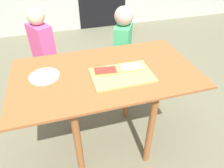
# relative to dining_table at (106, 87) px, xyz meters

# --- Properties ---
(ground_plane) EXTENTS (16.00, 16.00, 0.00)m
(ground_plane) POSITION_rel_dining_table_xyz_m (0.00, 0.00, -0.64)
(ground_plane) COLOR #69664E
(dining_table) EXTENTS (1.28, 0.71, 0.77)m
(dining_table) POSITION_rel_dining_table_xyz_m (0.00, 0.00, 0.00)
(dining_table) COLOR brown
(dining_table) RESTS_ON ground
(cutting_board) EXTENTS (0.41, 0.26, 0.01)m
(cutting_board) POSITION_rel_dining_table_xyz_m (0.10, -0.08, 0.14)
(cutting_board) COLOR tan
(cutting_board) RESTS_ON dining_table
(pizza_slice_far_left) EXTENTS (0.18, 0.11, 0.01)m
(pizza_slice_far_left) POSITION_rel_dining_table_xyz_m (-0.01, -0.02, 0.15)
(pizza_slice_far_left) COLOR #E4B74A
(pizza_slice_far_left) RESTS_ON cutting_board
(pizza_slice_far_right) EXTENTS (0.17, 0.11, 0.01)m
(pizza_slice_far_right) POSITION_rel_dining_table_xyz_m (0.18, -0.02, 0.15)
(pizza_slice_far_right) COLOR #E4B74A
(pizza_slice_far_right) RESTS_ON cutting_board
(plate_white_left) EXTENTS (0.20, 0.20, 0.01)m
(plate_white_left) POSITION_rel_dining_table_xyz_m (-0.41, 0.06, 0.13)
(plate_white_left) COLOR white
(plate_white_left) RESTS_ON dining_table
(child_left) EXTENTS (0.24, 0.28, 1.03)m
(child_left) POSITION_rel_dining_table_xyz_m (-0.43, 0.74, -0.06)
(child_left) COLOR #3C3F4D
(child_left) RESTS_ON ground
(child_right) EXTENTS (0.24, 0.28, 1.02)m
(child_right) POSITION_rel_dining_table_xyz_m (0.33, 0.58, -0.04)
(child_right) COLOR #243A47
(child_right) RESTS_ON ground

